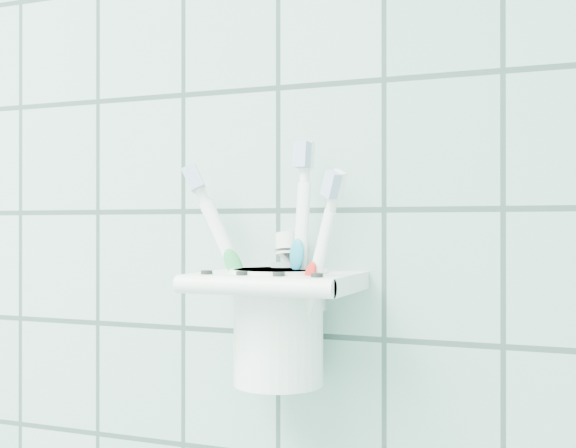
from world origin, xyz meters
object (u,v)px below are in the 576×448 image
at_px(holder_bracket, 277,284).
at_px(toothpaste_tube, 291,291).
at_px(cup, 278,322).
at_px(toothbrush_blue, 293,257).
at_px(toothbrush_orange, 291,267).
at_px(toothbrush_pink, 282,255).

relative_size(holder_bracket, toothpaste_tube, 1.08).
bearing_deg(cup, toothpaste_tube, 69.93).
xyz_separation_m(toothbrush_blue, toothpaste_tube, (-0.01, 0.02, -0.03)).
xyz_separation_m(holder_bracket, cup, (-0.00, 0.00, -0.03)).
distance_m(holder_bracket, cup, 0.03).
bearing_deg(holder_bracket, toothbrush_blue, 20.67).
height_order(holder_bracket, toothpaste_tube, toothpaste_tube).
relative_size(holder_bracket, toothbrush_orange, 0.74).
bearing_deg(toothbrush_blue, toothpaste_tube, 132.37).
distance_m(toothbrush_blue, toothbrush_orange, 0.01).
bearing_deg(toothbrush_orange, cup, -152.46).
bearing_deg(toothbrush_orange, toothbrush_pink, 165.04).
relative_size(holder_bracket, toothbrush_pink, 0.68).
bearing_deg(toothbrush_orange, holder_bracket, -131.16).
bearing_deg(toothbrush_pink, cup, -103.59).
height_order(toothbrush_orange, toothpaste_tube, toothbrush_orange).
relative_size(toothbrush_pink, toothbrush_orange, 1.10).
distance_m(cup, toothpaste_tube, 0.03).
relative_size(cup, toothpaste_tube, 0.79).
height_order(toothbrush_pink, toothbrush_orange, toothbrush_pink).
bearing_deg(holder_bracket, toothpaste_tube, 76.43).
distance_m(toothbrush_blue, toothpaste_tube, 0.04).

